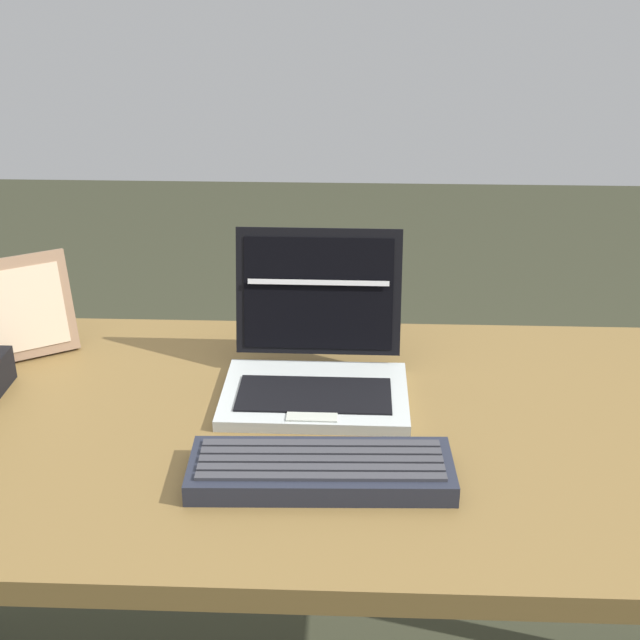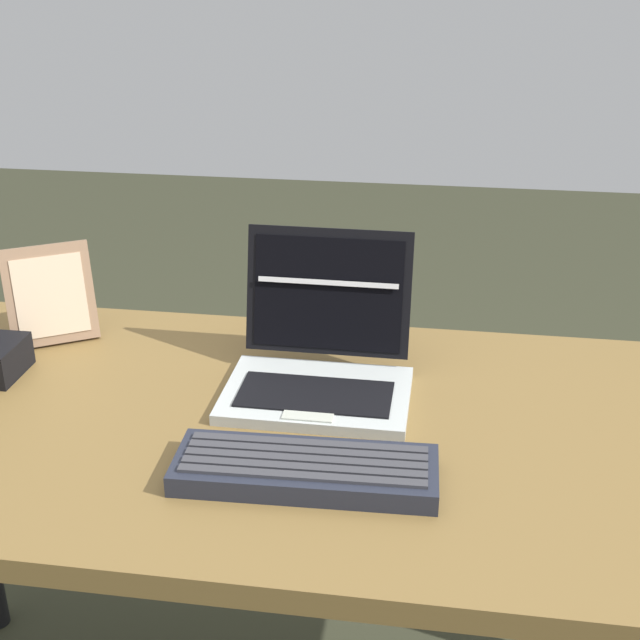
% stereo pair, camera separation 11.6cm
% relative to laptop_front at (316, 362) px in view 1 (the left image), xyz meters
% --- Properties ---
extents(desk, '(1.54, 0.67, 0.74)m').
position_rel_laptop_front_xyz_m(desk, '(-0.02, -0.09, -0.12)').
color(desk, brown).
rests_on(desk, ground).
extents(laptop_front, '(0.27, 0.24, 0.22)m').
position_rel_laptop_front_xyz_m(laptop_front, '(0.00, 0.00, 0.00)').
color(laptop_front, '#B2B8B5').
rests_on(laptop_front, desk).
extents(external_keyboard, '(0.33, 0.13, 0.03)m').
position_rel_laptop_front_xyz_m(external_keyboard, '(0.02, -0.23, -0.03)').
color(external_keyboard, '#212531').
rests_on(external_keyboard, desk).
extents(photo_frame, '(0.15, 0.11, 0.16)m').
position_rel_laptop_front_xyz_m(photo_frame, '(-0.46, 0.10, 0.04)').
color(photo_frame, '#8A694E').
rests_on(photo_frame, desk).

